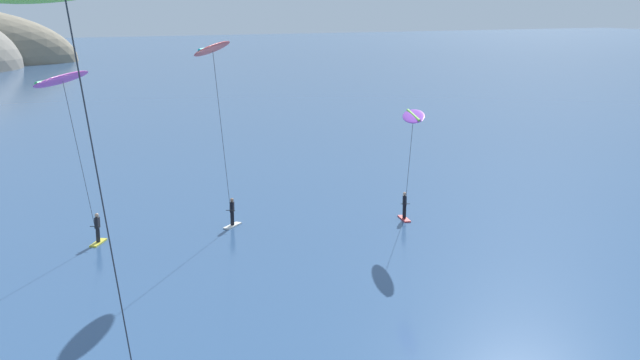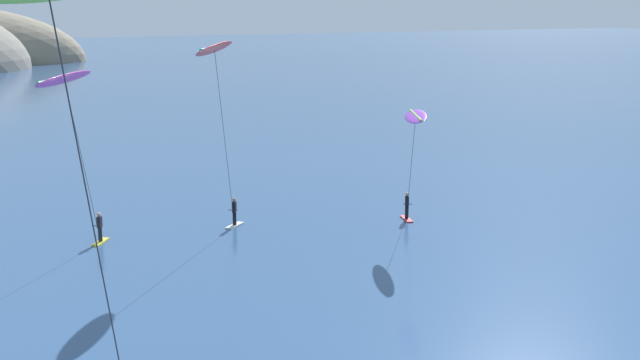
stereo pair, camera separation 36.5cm
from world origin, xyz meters
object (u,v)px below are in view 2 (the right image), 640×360
at_px(kitesurfer_purple, 415,127).
at_px(kitesurfer_magenta, 68,93).
at_px(kitesurfer_lime, 56,25).
at_px(kitesurfer_red, 216,63).

height_order(kitesurfer_purple, kitesurfer_magenta, kitesurfer_magenta).
bearing_deg(kitesurfer_lime, kitesurfer_purple, 49.34).
bearing_deg(kitesurfer_red, kitesurfer_lime, -112.04).
bearing_deg(kitesurfer_lime, kitesurfer_red, 67.96).
relative_size(kitesurfer_lime, kitesurfer_red, 1.28).
bearing_deg(kitesurfer_red, kitesurfer_purple, -15.15).
relative_size(kitesurfer_magenta, kitesurfer_red, 0.88).
bearing_deg(kitesurfer_red, kitesurfer_magenta, -179.56).
xyz_separation_m(kitesurfer_purple, kitesurfer_lime, (-22.29, -25.95, 6.62)).
bearing_deg(kitesurfer_magenta, kitesurfer_lime, -97.88).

